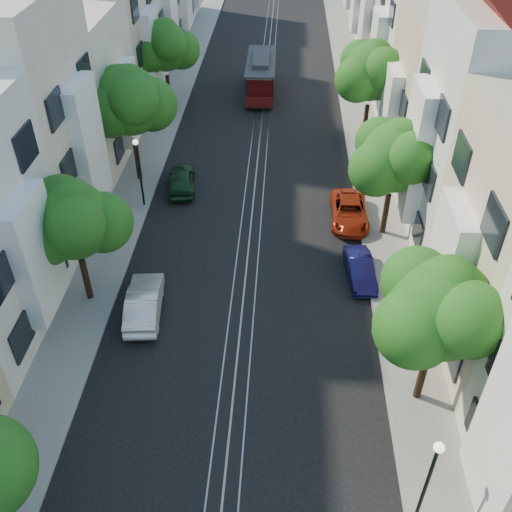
# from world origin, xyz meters

# --- Properties ---
(ground) EXTENTS (200.00, 200.00, 0.00)m
(ground) POSITION_xyz_m (0.00, 28.00, 0.00)
(ground) COLOR black
(ground) RESTS_ON ground
(sidewalk_east) EXTENTS (2.50, 80.00, 0.12)m
(sidewalk_east) POSITION_xyz_m (7.25, 28.00, 0.06)
(sidewalk_east) COLOR gray
(sidewalk_east) RESTS_ON ground
(sidewalk_west) EXTENTS (2.50, 80.00, 0.12)m
(sidewalk_west) POSITION_xyz_m (-7.25, 28.00, 0.06)
(sidewalk_west) COLOR gray
(sidewalk_west) RESTS_ON ground
(rail_left) EXTENTS (0.06, 80.00, 0.02)m
(rail_left) POSITION_xyz_m (-0.55, 28.00, 0.01)
(rail_left) COLOR gray
(rail_left) RESTS_ON ground
(rail_slot) EXTENTS (0.06, 80.00, 0.02)m
(rail_slot) POSITION_xyz_m (0.00, 28.00, 0.01)
(rail_slot) COLOR gray
(rail_slot) RESTS_ON ground
(rail_right) EXTENTS (0.06, 80.00, 0.02)m
(rail_right) POSITION_xyz_m (0.55, 28.00, 0.01)
(rail_right) COLOR gray
(rail_right) RESTS_ON ground
(lane_line) EXTENTS (0.08, 80.00, 0.01)m
(lane_line) POSITION_xyz_m (0.00, 28.00, 0.00)
(lane_line) COLOR tan
(lane_line) RESTS_ON ground
(townhouses_east) EXTENTS (7.75, 72.00, 12.00)m
(townhouses_east) POSITION_xyz_m (11.87, 27.91, 5.18)
(townhouses_east) COLOR beige
(townhouses_east) RESTS_ON ground
(townhouses_west) EXTENTS (7.75, 72.00, 11.76)m
(townhouses_west) POSITION_xyz_m (-11.87, 27.91, 5.08)
(townhouses_west) COLOR silver
(townhouses_west) RESTS_ON ground
(tree_e_b) EXTENTS (4.93, 4.08, 6.68)m
(tree_e_b) POSITION_xyz_m (7.26, 8.98, 4.73)
(tree_e_b) COLOR black
(tree_e_b) RESTS_ON ground
(tree_e_c) EXTENTS (4.84, 3.99, 6.52)m
(tree_e_c) POSITION_xyz_m (7.26, 19.98, 4.60)
(tree_e_c) COLOR black
(tree_e_c) RESTS_ON ground
(tree_e_d) EXTENTS (5.01, 4.16, 6.85)m
(tree_e_d) POSITION_xyz_m (7.26, 30.98, 4.87)
(tree_e_d) COLOR black
(tree_e_d) RESTS_ON ground
(tree_w_b) EXTENTS (4.72, 3.87, 6.27)m
(tree_w_b) POSITION_xyz_m (-7.14, 13.98, 4.40)
(tree_w_b) COLOR black
(tree_w_b) RESTS_ON ground
(tree_w_c) EXTENTS (5.13, 4.28, 7.09)m
(tree_w_c) POSITION_xyz_m (-7.14, 24.98, 5.07)
(tree_w_c) COLOR black
(tree_w_c) RESTS_ON ground
(tree_w_d) EXTENTS (4.84, 3.99, 6.52)m
(tree_w_d) POSITION_xyz_m (-7.14, 35.98, 4.60)
(tree_w_d) COLOR black
(tree_w_d) RESTS_ON ground
(lamp_east) EXTENTS (0.32, 0.32, 4.16)m
(lamp_east) POSITION_xyz_m (6.30, 4.00, 2.85)
(lamp_east) COLOR black
(lamp_east) RESTS_ON ground
(lamp_west) EXTENTS (0.32, 0.32, 4.16)m
(lamp_west) POSITION_xyz_m (-6.30, 22.00, 2.85)
(lamp_west) COLOR black
(lamp_west) RESTS_ON ground
(cable_car) EXTENTS (2.32, 7.23, 2.77)m
(cable_car) POSITION_xyz_m (-0.28, 38.97, 1.64)
(cable_car) COLOR black
(cable_car) RESTS_ON ground
(parked_car_e_mid) EXTENTS (1.50, 3.49, 1.12)m
(parked_car_e_mid) POSITION_xyz_m (5.60, 16.17, 0.56)
(parked_car_e_mid) COLOR #0D0B39
(parked_car_e_mid) RESTS_ON ground
(parked_car_e_far) EXTENTS (2.04, 4.33, 1.20)m
(parked_car_e_far) POSITION_xyz_m (5.46, 21.17, 0.60)
(parked_car_e_far) COLOR maroon
(parked_car_e_far) RESTS_ON ground
(parked_car_w_mid) EXTENTS (1.83, 4.24, 1.36)m
(parked_car_w_mid) POSITION_xyz_m (-4.40, 13.17, 0.68)
(parked_car_w_mid) COLOR silver
(parked_car_w_mid) RESTS_ON ground
(parked_car_w_far) EXTENTS (2.07, 4.03, 1.31)m
(parked_car_w_far) POSITION_xyz_m (-4.40, 24.05, 0.66)
(parked_car_w_far) COLOR #16371C
(parked_car_w_far) RESTS_ON ground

